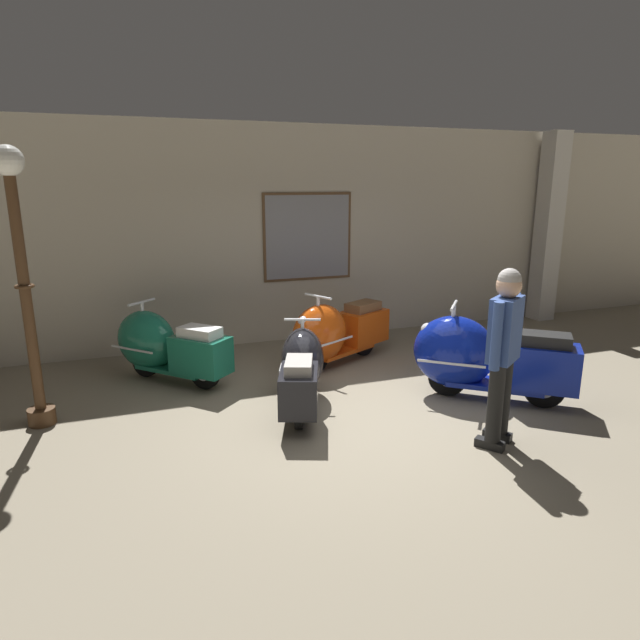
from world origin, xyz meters
TOP-DOWN VIEW (x-y plane):
  - ground_plane at (0.00, 0.00)m, footprint 60.00×60.00m
  - showroom_back_wall at (0.18, 3.39)m, footprint 18.00×0.63m
  - scooter_0 at (-1.86, 2.02)m, footprint 1.50×1.56m
  - scooter_1 at (-0.42, 0.63)m, footprint 0.98×1.64m
  - scooter_2 at (0.43, 1.81)m, footprint 1.77×1.22m
  - scooter_3 at (1.61, 0.10)m, footprint 1.77×1.59m
  - lamppost at (-3.20, 1.08)m, footprint 0.30×0.30m
  - visitor_0 at (1.08, -0.96)m, footprint 0.50×0.43m

SIDE VIEW (x-z plane):
  - ground_plane at x=0.00m, z-range 0.00..0.00m
  - scooter_1 at x=-0.42m, z-range -0.04..0.92m
  - scooter_0 at x=-1.86m, z-range -0.05..0.99m
  - scooter_2 at x=0.43m, z-range -0.05..1.02m
  - scooter_3 at x=1.61m, z-range -0.05..1.09m
  - visitor_0 at x=1.08m, z-range 0.14..1.90m
  - lamppost at x=-3.20m, z-range 0.20..3.07m
  - showroom_back_wall at x=0.18m, z-range 0.00..3.39m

